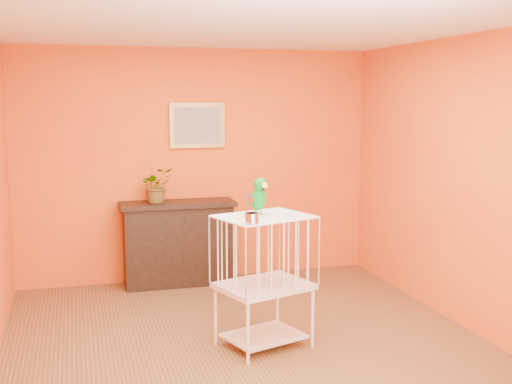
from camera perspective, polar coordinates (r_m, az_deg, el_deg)
name	(u,v)px	position (r m, az deg, el deg)	size (l,w,h in m)	color
ground	(250,349)	(5.43, -0.53, -13.76)	(4.50, 4.50, 0.00)	brown
room_shell	(250,157)	(5.06, -0.55, 3.13)	(4.50, 4.50, 4.50)	orange
console_cabinet	(178,243)	(7.15, -6.94, -4.53)	(1.25, 0.45, 0.93)	black
potted_plant	(157,189)	(7.00, -8.81, 0.24)	(0.34, 0.38, 0.29)	#26722D
framed_picture	(197,125)	(7.21, -5.23, 5.92)	(0.62, 0.04, 0.50)	#AF813E
birdcage	(264,279)	(5.31, 0.71, -7.77)	(0.85, 0.74, 1.10)	white
feed_cup	(252,218)	(4.86, -0.35, -2.33)	(0.11, 0.11, 0.08)	silver
parrot	(258,196)	(5.23, 0.22, -0.33)	(0.16, 0.28, 0.31)	#59544C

